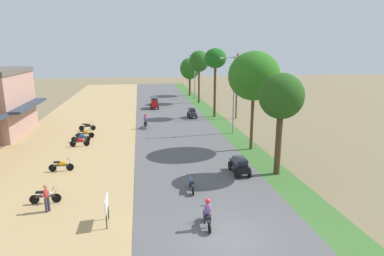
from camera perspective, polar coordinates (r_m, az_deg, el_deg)
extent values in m
plane|color=#7A6B4C|center=(16.92, 5.95, -18.45)|extent=(180.00, 180.00, 0.00)
cube|color=#565659|center=(16.90, 5.95, -18.34)|extent=(9.00, 140.00, 0.08)
cube|color=#3D6B2D|center=(19.04, 23.43, -15.58)|extent=(2.40, 140.00, 0.06)
cube|color=#2D3847|center=(38.74, -26.43, 3.54)|extent=(1.20, 8.98, 0.25)
cylinder|color=black|center=(21.44, -22.46, -11.17)|extent=(0.56, 0.06, 0.56)
cylinder|color=black|center=(21.77, -25.69, -11.12)|extent=(0.56, 0.06, 0.56)
cube|color=#333338|center=(21.53, -24.14, -10.71)|extent=(1.12, 0.12, 0.12)
ellipsoid|color=silver|center=(21.45, -23.97, -10.37)|extent=(0.64, 0.28, 0.32)
cube|color=black|center=(21.50, -24.94, -10.07)|extent=(0.44, 0.20, 0.10)
cylinder|color=#A5A8AD|center=(21.35, -22.69, -10.51)|extent=(0.26, 0.05, 0.68)
cylinder|color=black|center=(21.22, -22.94, -9.59)|extent=(0.04, 0.54, 0.04)
cylinder|color=black|center=(26.28, -20.42, -6.37)|extent=(0.56, 0.06, 0.56)
cylinder|color=black|center=(26.56, -23.05, -6.41)|extent=(0.56, 0.06, 0.56)
cube|color=#333338|center=(26.35, -21.78, -6.02)|extent=(1.12, 0.12, 0.12)
ellipsoid|color=orange|center=(26.29, -21.63, -5.73)|extent=(0.64, 0.28, 0.32)
cube|color=black|center=(26.33, -22.42, -5.50)|extent=(0.44, 0.20, 0.10)
cylinder|color=#A5A8AD|center=(26.20, -20.60, -5.82)|extent=(0.26, 0.05, 0.68)
cylinder|color=black|center=(26.10, -20.79, -5.05)|extent=(0.04, 0.54, 0.04)
cylinder|color=black|center=(32.17, -17.83, -2.51)|extent=(0.56, 0.06, 0.56)
cylinder|color=black|center=(32.39, -20.00, -2.58)|extent=(0.56, 0.06, 0.56)
cube|color=#333338|center=(32.23, -18.94, -2.24)|extent=(1.12, 0.12, 0.12)
ellipsoid|color=red|center=(32.18, -18.82, -1.99)|extent=(0.64, 0.28, 0.32)
cube|color=black|center=(32.21, -19.47, -1.81)|extent=(0.44, 0.20, 0.10)
cylinder|color=#A5A8AD|center=(32.11, -17.97, -2.05)|extent=(0.26, 0.05, 0.68)
cylinder|color=black|center=(32.03, -18.12, -1.42)|extent=(0.04, 0.54, 0.04)
cylinder|color=black|center=(33.61, -17.68, -1.82)|extent=(0.56, 0.06, 0.56)
cylinder|color=black|center=(33.82, -19.76, -1.88)|extent=(0.56, 0.06, 0.56)
cube|color=#333338|center=(33.66, -18.75, -1.56)|extent=(1.12, 0.12, 0.12)
ellipsoid|color=#1E4CA5|center=(33.61, -18.63, -1.32)|extent=(0.64, 0.28, 0.32)
cube|color=black|center=(33.65, -19.25, -1.14)|extent=(0.44, 0.20, 0.10)
cylinder|color=#A5A8AD|center=(33.55, -17.82, -1.38)|extent=(0.26, 0.05, 0.68)
cylinder|color=black|center=(33.47, -17.97, -0.77)|extent=(0.04, 0.54, 0.04)
cylinder|color=black|center=(34.95, -17.06, -1.18)|extent=(0.56, 0.06, 0.56)
cylinder|color=black|center=(35.15, -19.06, -1.25)|extent=(0.56, 0.06, 0.56)
cube|color=#333338|center=(35.00, -18.08, -0.93)|extent=(1.12, 0.12, 0.12)
ellipsoid|color=orange|center=(34.95, -17.97, -0.71)|extent=(0.64, 0.28, 0.32)
cube|color=black|center=(34.99, -18.57, -0.54)|extent=(0.44, 0.20, 0.10)
cylinder|color=#A5A8AD|center=(34.89, -17.19, -0.76)|extent=(0.26, 0.05, 0.68)
cylinder|color=black|center=(34.81, -17.33, -0.17)|extent=(0.04, 0.54, 0.04)
cylinder|color=black|center=(38.10, -16.80, 0.05)|extent=(0.56, 0.06, 0.56)
cylinder|color=black|center=(38.29, -18.63, -0.02)|extent=(0.56, 0.06, 0.56)
cube|color=#333338|center=(38.15, -17.74, 0.28)|extent=(1.12, 0.12, 0.12)
ellipsoid|color=black|center=(38.10, -17.63, 0.49)|extent=(0.64, 0.28, 0.32)
cube|color=black|center=(38.14, -18.18, 0.64)|extent=(0.44, 0.20, 0.10)
cylinder|color=#A5A8AD|center=(38.04, -16.91, 0.44)|extent=(0.26, 0.05, 0.68)
cylinder|color=black|center=(37.97, -17.04, 0.98)|extent=(0.04, 0.54, 0.04)
cylinder|color=#262628|center=(17.78, -14.61, -15.44)|extent=(0.06, 0.06, 0.80)
cylinder|color=#262628|center=(18.65, -14.32, -13.95)|extent=(0.06, 0.06, 0.80)
cube|color=white|center=(17.87, -14.61, -12.56)|extent=(0.04, 1.30, 0.70)
cylinder|color=#33333D|center=(20.53, -23.61, -12.02)|extent=(0.14, 0.14, 0.82)
cylinder|color=#33333D|center=(20.44, -24.01, -12.18)|extent=(0.14, 0.14, 0.82)
ellipsoid|color=#BF3333|center=(20.21, -24.00, -10.33)|extent=(0.41, 0.43, 0.56)
sphere|color=#9E7556|center=(20.05, -24.12, -9.26)|extent=(0.22, 0.22, 0.22)
cylinder|color=#4C351E|center=(24.19, 14.77, -2.35)|extent=(0.44, 0.44, 4.82)
ellipsoid|color=#234F17|center=(23.51, 15.26, 5.37)|extent=(3.12, 3.12, 3.18)
cylinder|color=#4C351E|center=(29.61, 10.38, 1.40)|extent=(0.27, 0.27, 5.41)
ellipsoid|color=#286719|center=(29.04, 10.71, 8.88)|extent=(4.45, 4.45, 4.22)
cylinder|color=#4C351E|center=(43.23, 3.98, 6.48)|extent=(0.33, 0.33, 6.92)
ellipsoid|color=#195C17|center=(42.90, 4.08, 11.99)|extent=(2.82, 2.82, 2.54)
cylinder|color=#4C351E|center=(54.39, 1.22, 7.45)|extent=(0.31, 0.31, 5.86)
ellipsoid|color=#22591B|center=(54.09, 1.24, 11.52)|extent=(3.22, 3.22, 3.40)
cylinder|color=#4C351E|center=(62.86, -0.39, 7.47)|extent=(0.37, 0.37, 4.02)
ellipsoid|color=#24641A|center=(62.59, -0.40, 10.29)|extent=(3.64, 3.64, 3.98)
cylinder|color=gray|center=(34.75, 7.26, 5.60)|extent=(0.16, 0.16, 8.12)
cylinder|color=gray|center=(34.23, 6.32, 12.08)|extent=(1.40, 0.08, 0.08)
ellipsoid|color=silver|center=(34.06, 5.15, 11.98)|extent=(0.36, 0.20, 0.14)
cylinder|color=gray|center=(34.62, 8.60, 12.03)|extent=(1.40, 0.08, 0.08)
ellipsoid|color=silver|center=(34.84, 9.72, 11.88)|extent=(0.36, 0.20, 0.14)
cylinder|color=gray|center=(58.84, 0.48, 8.87)|extent=(0.16, 0.16, 7.78)
cylinder|color=gray|center=(58.52, -0.21, 12.51)|extent=(1.40, 0.08, 0.08)
ellipsoid|color=silver|center=(58.42, -0.90, 12.44)|extent=(0.36, 0.20, 0.14)
cylinder|color=gray|center=(58.75, 1.17, 12.51)|extent=(1.40, 0.08, 0.08)
ellipsoid|color=silver|center=(58.88, 1.86, 12.44)|extent=(0.36, 0.20, 0.14)
cylinder|color=brown|center=(42.57, 7.78, 7.11)|extent=(0.20, 0.20, 8.29)
cube|color=#473323|center=(42.31, 7.94, 12.02)|extent=(1.80, 0.10, 0.10)
cube|color=black|center=(24.24, 8.23, -6.52)|extent=(0.88, 2.25, 0.44)
cube|color=#232B38|center=(24.01, 8.33, -5.66)|extent=(0.81, 1.30, 0.40)
cylinder|color=black|center=(23.76, 9.94, -7.67)|extent=(0.11, 0.64, 0.64)
cylinder|color=black|center=(23.47, 7.62, -7.85)|extent=(0.11, 0.64, 0.64)
cylinder|color=black|center=(25.19, 8.75, -6.35)|extent=(0.11, 0.64, 0.64)
cylinder|color=black|center=(24.92, 6.56, -6.51)|extent=(0.11, 0.64, 0.64)
cube|color=#282D33|center=(42.81, -0.01, 2.56)|extent=(0.84, 1.95, 0.50)
cube|color=#232B38|center=(42.77, -0.02, 3.16)|extent=(0.77, 1.10, 0.40)
cylinder|color=black|center=(42.26, 0.77, 2.02)|extent=(0.10, 0.60, 0.60)
cylinder|color=black|center=(42.11, -0.49, 1.98)|extent=(0.10, 0.60, 0.60)
cylinder|color=black|center=(43.61, 0.46, 2.39)|extent=(0.10, 0.60, 0.60)
cylinder|color=black|center=(43.47, -0.76, 2.35)|extent=(0.10, 0.60, 0.60)
cube|color=red|center=(49.67, -6.55, 4.35)|extent=(0.95, 2.40, 0.95)
cube|color=#232B38|center=(49.67, -6.57, 5.11)|extent=(0.87, 2.00, 0.35)
cylinder|color=black|center=(50.59, -7.19, 3.92)|extent=(0.12, 0.68, 0.68)
cylinder|color=black|center=(50.63, -5.97, 3.96)|extent=(0.12, 0.68, 0.68)
cylinder|color=black|center=(48.89, -7.11, 3.58)|extent=(0.12, 0.68, 0.68)
cylinder|color=black|center=(48.94, -5.86, 3.62)|extent=(0.12, 0.68, 0.68)
cylinder|color=black|center=(17.99, 2.19, -14.96)|extent=(0.06, 0.56, 0.56)
cylinder|color=black|center=(16.93, 3.04, -16.95)|extent=(0.06, 0.56, 0.56)
cube|color=#333338|center=(17.37, 2.60, -15.41)|extent=(0.12, 1.12, 0.12)
ellipsoid|color=#1E4CA5|center=(17.37, 2.55, -14.88)|extent=(0.28, 0.64, 0.32)
cube|color=black|center=(17.00, 2.81, -15.10)|extent=(0.20, 0.44, 0.10)
cylinder|color=#A5A8AD|center=(17.81, 2.23, -14.29)|extent=(0.05, 0.26, 0.68)
cylinder|color=black|center=(17.58, 2.29, -13.32)|extent=(0.54, 0.04, 0.04)
ellipsoid|color=#724C8C|center=(16.88, 2.77, -13.78)|extent=(0.36, 0.28, 0.64)
sphere|color=red|center=(16.74, 2.76, -12.50)|extent=(0.28, 0.28, 0.28)
cylinder|color=#2D2D38|center=(17.25, 2.20, -15.55)|extent=(0.12, 0.12, 0.48)
cylinder|color=#2D2D38|center=(17.30, 3.14, -15.47)|extent=(0.12, 0.12, 0.48)
cylinder|color=black|center=(21.86, -0.35, -9.51)|extent=(0.06, 0.56, 0.56)
cylinder|color=black|center=(20.74, 0.18, -10.85)|extent=(0.06, 0.56, 0.56)
cube|color=#333338|center=(21.22, -0.09, -9.72)|extent=(0.12, 1.12, 0.12)
ellipsoid|color=#1E4CA5|center=(21.24, -0.12, -9.29)|extent=(0.28, 0.64, 0.32)
cube|color=black|center=(20.87, 0.03, -9.37)|extent=(0.20, 0.44, 0.10)
cylinder|color=#A5A8AD|center=(21.70, -0.32, -8.92)|extent=(0.05, 0.26, 0.68)
cylinder|color=black|center=(21.50, -0.30, -8.07)|extent=(0.54, 0.04, 0.04)
cylinder|color=black|center=(38.34, -8.09, 0.63)|extent=(0.06, 0.56, 0.56)
cylinder|color=black|center=(37.14, -8.05, 0.20)|extent=(0.06, 0.56, 0.56)
cube|color=#333338|center=(37.70, -8.08, 0.68)|extent=(0.12, 1.12, 0.12)
ellipsoid|color=black|center=(37.75, -8.09, 0.92)|extent=(0.28, 0.64, 0.32)
cube|color=black|center=(37.37, -8.08, 0.97)|extent=(0.20, 0.44, 0.10)
cylinder|color=#A5A8AD|center=(38.23, -8.10, 1.00)|extent=(0.05, 0.26, 0.68)
cylinder|color=black|center=(38.09, -8.12, 1.52)|extent=(0.54, 0.04, 0.04)
ellipsoid|color=#724C8C|center=(37.36, -8.10, 1.60)|extent=(0.36, 0.28, 0.64)
sphere|color=red|center=(37.32, -8.13, 2.21)|extent=(0.28, 0.28, 0.28)
cylinder|color=#2D2D38|center=(37.60, -8.29, 0.67)|extent=(0.12, 0.12, 0.48)
cylinder|color=#2D2D38|center=(37.60, -7.86, 0.68)|extent=(0.12, 0.12, 0.48)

